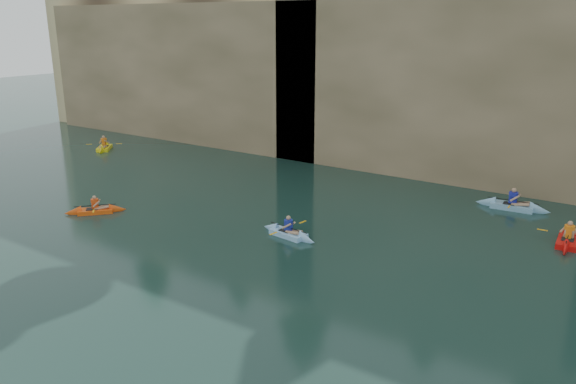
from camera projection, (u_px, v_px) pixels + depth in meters
The scene contains 11 objects.
ground at pixel (133, 350), 15.91m from camera, with size 160.00×160.00×0.00m, color black.
cliff at pixel (469, 66), 37.99m from camera, with size 70.00×16.00×12.00m, color tan.
cliff_slab_west at pixel (178, 71), 42.96m from camera, with size 26.00×2.40×10.56m, color tan.
cliff_slab_center at pixel (465, 82), 31.13m from camera, with size 24.00×2.40×11.40m, color tan.
sea_cave_west at pixel (194, 117), 42.34m from camera, with size 4.50×1.00×4.00m, color black.
sea_cave_center at pixel (360, 144), 35.01m from camera, with size 3.50×1.00×3.20m, color black.
kayaker_orange at pixel (96, 210), 27.24m from camera, with size 2.44×2.56×1.09m.
kayaker_ltblue_near at pixel (288, 233), 24.29m from camera, with size 3.02×2.29×1.16m.
kayaker_red_far at pixel (568, 240), 23.48m from camera, with size 2.45×3.43×1.25m.
kayaker_yellow at pixel (104, 148), 40.58m from camera, with size 2.59×2.93×1.29m.
kayaker_ltblue_mid at pixel (512, 206), 27.79m from camera, with size 3.57×2.62×1.35m.
Camera 1 is at (11.38, -9.10, 8.95)m, focal length 35.00 mm.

